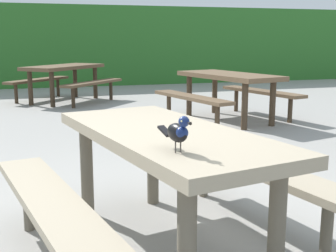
% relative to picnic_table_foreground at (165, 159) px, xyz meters
% --- Properties ---
extents(ground_plane, '(60.00, 60.00, 0.00)m').
position_rel_picnic_table_foreground_xyz_m(ground_plane, '(-0.03, 0.01, -0.56)').
color(ground_plane, gray).
extents(hedge_wall, '(28.00, 1.39, 2.15)m').
position_rel_picnic_table_foreground_xyz_m(hedge_wall, '(-0.03, 10.39, 0.52)').
color(hedge_wall, '#2D6B28').
rests_on(hedge_wall, ground).
extents(picnic_table_foreground, '(1.99, 2.01, 0.74)m').
position_rel_picnic_table_foreground_xyz_m(picnic_table_foreground, '(0.00, 0.00, 0.00)').
color(picnic_table_foreground, gray).
rests_on(picnic_table_foreground, ground).
extents(bird_grackle, '(0.10, 0.28, 0.18)m').
position_rel_picnic_table_foreground_xyz_m(bird_grackle, '(-0.10, -0.55, 0.29)').
color(bird_grackle, black).
rests_on(bird_grackle, picnic_table_foreground).
extents(picnic_table_mid_left, '(2.05, 2.07, 0.74)m').
position_rel_picnic_table_foreground_xyz_m(picnic_table_mid_left, '(2.20, 3.90, 0.00)').
color(picnic_table_mid_left, brown).
rests_on(picnic_table_mid_left, ground).
extents(picnic_table_mid_right, '(2.39, 2.40, 0.74)m').
position_rel_picnic_table_foreground_xyz_m(picnic_table_mid_right, '(-0.09, 6.86, 0.00)').
color(picnic_table_mid_right, brown).
rests_on(picnic_table_mid_right, ground).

